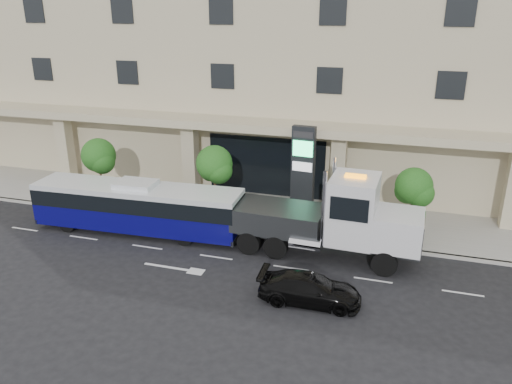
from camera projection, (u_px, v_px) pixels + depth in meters
ground at (226, 245)px, 27.25m from camera, size 120.00×120.00×0.00m
sidewalk at (253, 210)px, 31.71m from camera, size 120.00×6.00×0.15m
curb at (238, 229)px, 29.02m from camera, size 120.00×0.30×0.15m
convention_center at (294, 39)px, 37.65m from camera, size 60.00×17.60×20.00m
tree_left at (99, 158)px, 32.14m from camera, size 2.27×2.20×4.22m
tree_mid at (215, 166)px, 29.89m from camera, size 2.28×2.20×4.38m
tree_right at (414, 189)px, 26.82m from camera, size 2.10×2.00×4.04m
city_bus at (138, 206)px, 28.40m from camera, size 12.17×3.12×3.06m
tow_truck at (333, 220)px, 25.36m from camera, size 10.98×3.06×5.00m
black_sedan at (310, 289)px, 21.75m from camera, size 4.56×2.02×1.30m
signage_pylon at (303, 171)px, 30.01m from camera, size 1.43×0.64×5.55m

